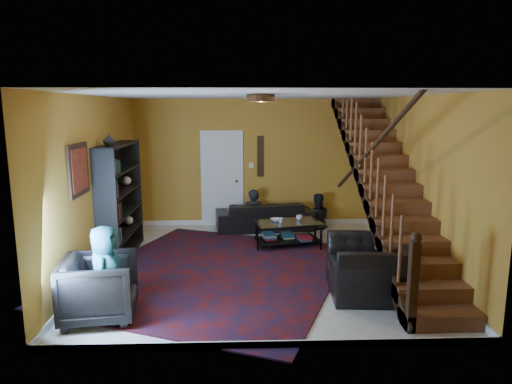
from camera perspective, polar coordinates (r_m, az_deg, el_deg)
floor at (r=7.79m, az=0.29°, el=-9.08°), size 5.50×5.50×0.00m
room at (r=9.09m, az=-8.50°, el=-5.97°), size 5.50×5.50×5.50m
staircase at (r=7.81m, az=16.06°, el=1.17°), size 0.95×5.02×3.18m
bookshelf at (r=8.37m, az=-16.56°, el=-1.28°), size 0.35×1.80×2.00m
door at (r=10.19m, az=-4.25°, el=1.52°), size 0.82×0.05×2.05m
framed_picture at (r=6.88m, az=-21.32°, el=2.61°), size 0.04×0.74×0.74m
wall_hanging at (r=10.13m, az=0.54°, el=4.48°), size 0.14×0.03×0.90m
ceiling_fixture at (r=6.54m, az=0.60°, el=11.65°), size 0.40×0.40×0.10m
rug at (r=7.46m, az=-5.20°, el=-9.93°), size 5.09×5.39×0.02m
sofa at (r=9.92m, az=1.06°, el=-2.96°), size 2.15×1.04×0.61m
armchair_left at (r=6.10m, az=-18.96°, el=-11.29°), size 0.99×0.97×0.81m
armchair_right at (r=6.71m, az=13.82°, el=-9.15°), size 1.12×1.26×0.78m
person_adult_a at (r=9.98m, az=-0.37°, el=-3.39°), size 0.49×0.33×1.33m
person_adult_b at (r=10.13m, az=7.59°, el=-3.59°), size 0.60×0.47×1.22m
person_child at (r=5.95m, az=-18.31°, el=-9.71°), size 0.41×0.61×1.22m
coffee_table at (r=8.76m, az=3.97°, el=-5.00°), size 1.36×0.98×0.47m
cup_a at (r=8.88m, az=5.43°, el=-3.18°), size 0.13×0.13×0.09m
cup_b at (r=8.64m, az=3.11°, el=-3.55°), size 0.10×0.10×0.09m
bowl at (r=8.75m, az=2.51°, el=-3.50°), size 0.24×0.24×0.05m
vase at (r=7.74m, az=-17.91°, el=6.19°), size 0.18×0.18×0.19m
popcorn_bucket at (r=6.49m, az=-17.57°, el=-12.77°), size 0.15×0.15×0.16m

